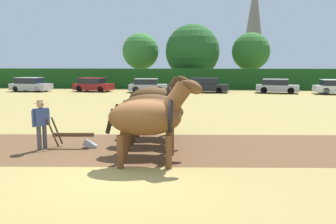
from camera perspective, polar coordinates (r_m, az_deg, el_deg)
The scene contains 19 objects.
ground_plane at distance 8.75m, azimuth -8.15°, elevation -10.48°, with size 240.00×240.00×0.00m, color #998447.
plowed_furrow_strip at distance 12.39m, azimuth -25.02°, elevation -5.60°, with size 30.70×4.27×0.01m, color brown.
hedgerow at distance 39.45m, azimuth 3.42°, elevation 5.80°, with size 67.62×1.50×2.42m, color #194719.
tree_far_left at distance 47.10m, azimuth -4.78°, elevation 10.49°, with size 5.11×5.11×7.33m.
tree_left at distance 44.82m, azimuth 4.26°, elevation 10.47°, with size 7.25×7.25×8.27m.
tree_center_left at distance 46.23m, azimuth 14.23°, elevation 10.17°, with size 5.07×5.07×7.19m.
church_spire at distance 65.54m, azimuth 14.72°, elevation 14.13°, with size 2.93×2.93×19.04m.
draft_horse_lead_left at distance 9.00m, azimuth -3.31°, elevation -0.88°, with size 2.74×1.24×2.47m.
draft_horse_lead_right at distance 10.29m, azimuth -2.77°, elevation 0.03°, with size 2.93×1.15×2.43m.
draft_horse_trail_left at distance 11.59m, azimuth -2.42°, elevation 0.92°, with size 2.79×1.16×2.35m.
draft_horse_trail_right at distance 12.87m, azimuth -2.15°, elevation 2.17°, with size 2.57×1.22×2.45m.
plow at distance 11.56m, azimuth -15.53°, elevation -4.47°, with size 1.65×0.50×1.13m.
farmer_at_plow at distance 11.58m, azimuth -21.24°, elevation -1.44°, with size 0.42×0.58×1.66m.
farmer_beside_team at distance 14.87m, azimuth 0.27°, elevation 1.32°, with size 0.44×0.67×1.73m.
parked_car_far_left at distance 38.43m, azimuth -22.85°, elevation 4.40°, with size 4.53×2.32×1.51m.
parked_car_left at distance 36.30m, azimuth -12.93°, elevation 4.63°, with size 4.40×2.52×1.47m.
parked_car_center_left at distance 34.31m, azimuth -3.56°, elevation 4.61°, with size 4.06×2.11×1.44m.
parked_car_center at distance 34.45m, azimuth 6.64°, elevation 4.62°, with size 4.72×2.56×1.50m.
parked_car_center_right at distance 35.05m, azimuth 18.39°, elevation 4.28°, with size 4.36×2.52×1.43m.
Camera 1 is at (2.14, -8.01, 2.77)m, focal length 35.00 mm.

